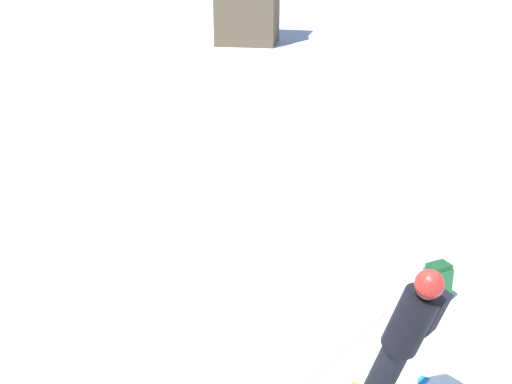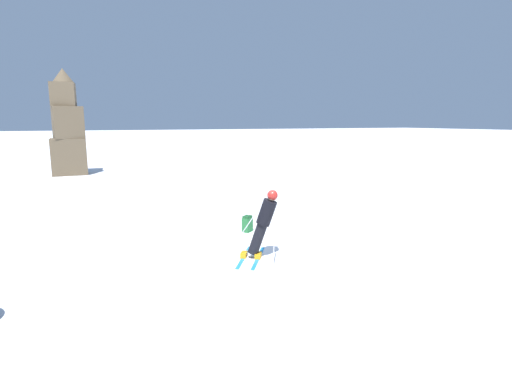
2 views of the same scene
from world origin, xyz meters
The scene contains 2 objects.
skier centered at (0.16, -0.15, 0.96)m, with size 1.53×1.66×1.77m.
spare_backpack centered at (0.71, 2.23, 0.24)m, with size 0.37×0.35×0.50m.
Camera 1 is at (-0.34, -5.73, 4.59)m, focal length 50.00 mm.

